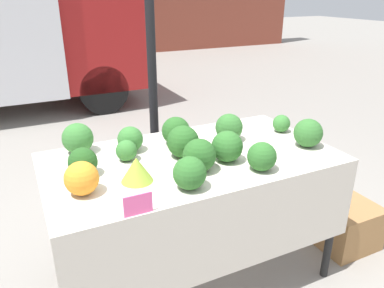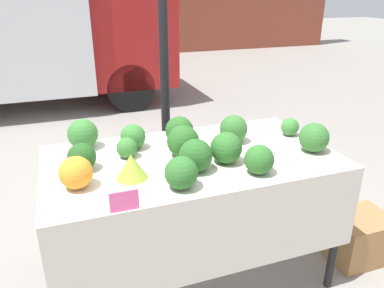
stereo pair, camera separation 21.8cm
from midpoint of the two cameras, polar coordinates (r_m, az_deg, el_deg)
The scene contains 20 objects.
ground_plane at distance 2.69m, azimuth 2.45°, elevation -19.10°, with size 40.00×40.00×0.00m, color gray.
tent_pole at distance 2.95m, azimuth -2.06°, elevation 9.81°, with size 0.07×0.07×2.28m.
market_table at distance 2.20m, azimuth 3.45°, elevation -5.24°, with size 1.71×0.93×0.87m.
orange_cauliflower at distance 1.89m, azimuth -14.16°, elevation -4.34°, with size 0.17×0.17×0.17m.
romanesco_head at distance 1.95m, azimuth -6.06°, elevation -3.52°, with size 0.17×0.17×0.13m.
broccoli_head_0 at distance 2.36m, azimuth 0.69°, elevation 2.05°, with size 0.18×0.18×0.18m.
broccoli_head_1 at distance 2.63m, azimuth 17.02°, elevation 2.47°, with size 0.12×0.12×0.12m.
broccoli_head_2 at distance 2.36m, azimuth -13.81°, elevation 1.44°, with size 0.18×0.18×0.18m.
broccoli_head_3 at distance 2.03m, azimuth 13.25°, elevation -2.40°, with size 0.16×0.16×0.16m.
broccoli_head_4 at distance 2.31m, azimuth -6.32°, elevation 1.05°, with size 0.16×0.16×0.16m.
broccoli_head_5 at distance 2.00m, azimuth 3.67°, elevation -1.84°, with size 0.18×0.18×0.18m.
broccoli_head_6 at distance 2.18m, azimuth 1.50°, elevation 0.36°, with size 0.19×0.19×0.19m.
broccoli_head_7 at distance 2.40m, azimuth 20.61°, elevation 0.86°, with size 0.18×0.18×0.18m.
broccoli_head_8 at distance 2.08m, azimuth -13.60°, elevation -2.01°, with size 0.15×0.15×0.15m.
broccoli_head_9 at distance 1.83m, azimuth 1.76°, elevation -4.49°, with size 0.17×0.17×0.17m.
broccoli_head_10 at distance 2.42m, azimuth 8.93°, elevation 2.25°, with size 0.18×0.18×0.18m.
broccoli_head_11 at distance 2.19m, azimuth -7.10°, elevation -0.63°, with size 0.12×0.12×0.12m.
broccoli_head_12 at distance 2.12m, azimuth 8.18°, elevation -0.65°, with size 0.18×0.18×0.18m.
price_sign at distance 1.68m, azimuth -6.62°, elevation -8.75°, with size 0.13×0.01×0.10m.
produce_crate at distance 3.01m, azimuth 25.96°, elevation -12.66°, with size 0.42×0.34×0.33m.
Camera 2 is at (-0.68, -1.90, 1.79)m, focal length 35.00 mm.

